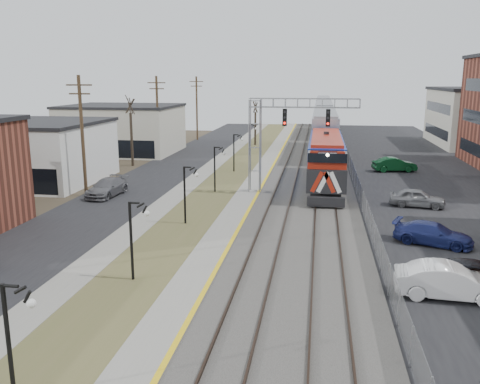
# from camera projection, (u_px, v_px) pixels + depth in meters

# --- Properties ---
(ground) EXTENTS (160.00, 160.00, 0.00)m
(ground) POSITION_uv_depth(u_px,v_px,m) (162.00, 381.00, 16.73)
(ground) COLOR #473D2D
(ground) RESTS_ON ground
(street_west) EXTENTS (7.00, 120.00, 0.04)m
(street_west) POSITION_uv_depth(u_px,v_px,m) (157.00, 175.00, 52.19)
(street_west) COLOR black
(street_west) RESTS_ON ground
(sidewalk) EXTENTS (2.00, 120.00, 0.08)m
(sidewalk) POSITION_uv_depth(u_px,v_px,m) (200.00, 176.00, 51.51)
(sidewalk) COLOR gray
(sidewalk) RESTS_ON ground
(grass_median) EXTENTS (4.00, 120.00, 0.06)m
(grass_median) POSITION_uv_depth(u_px,v_px,m) (229.00, 177.00, 51.06)
(grass_median) COLOR brown
(grass_median) RESTS_ON ground
(platform) EXTENTS (2.00, 120.00, 0.24)m
(platform) POSITION_uv_depth(u_px,v_px,m) (259.00, 177.00, 50.59)
(platform) COLOR gray
(platform) RESTS_ON ground
(ballast_bed) EXTENTS (8.00, 120.00, 0.20)m
(ballast_bed) POSITION_uv_depth(u_px,v_px,m) (309.00, 179.00, 49.84)
(ballast_bed) COLOR #595651
(ballast_bed) RESTS_ON ground
(parking_lot) EXTENTS (16.00, 120.00, 0.04)m
(parking_lot) POSITION_uv_depth(u_px,v_px,m) (437.00, 183.00, 48.05)
(parking_lot) COLOR black
(parking_lot) RESTS_ON ground
(platform_edge) EXTENTS (0.24, 120.00, 0.01)m
(platform_edge) POSITION_uv_depth(u_px,v_px,m) (267.00, 176.00, 50.43)
(platform_edge) COLOR gold
(platform_edge) RESTS_ON platform
(track_near) EXTENTS (1.58, 120.00, 0.15)m
(track_near) POSITION_uv_depth(u_px,v_px,m) (289.00, 176.00, 50.10)
(track_near) COLOR #2D2119
(track_near) RESTS_ON ballast_bed
(track_far) EXTENTS (1.58, 120.00, 0.15)m
(track_far) POSITION_uv_depth(u_px,v_px,m) (325.00, 177.00, 49.58)
(track_far) COLOR #2D2119
(track_far) RESTS_ON ballast_bed
(train) EXTENTS (3.00, 85.85, 5.33)m
(train) POSITION_uv_depth(u_px,v_px,m) (324.00, 122.00, 80.31)
(train) COLOR navy
(train) RESTS_ON ground
(signal_gantry) EXTENTS (9.00, 1.07, 8.15)m
(signal_gantry) POSITION_uv_depth(u_px,v_px,m) (275.00, 129.00, 42.30)
(signal_gantry) COLOR gray
(signal_gantry) RESTS_ON ground
(lampposts) EXTENTS (0.14, 62.14, 4.00)m
(lampposts) POSITION_uv_depth(u_px,v_px,m) (186.00, 195.00, 34.52)
(lampposts) COLOR black
(lampposts) RESTS_ON ground
(utility_poles) EXTENTS (0.28, 80.28, 10.00)m
(utility_poles) POSITION_uv_depth(u_px,v_px,m) (82.00, 137.00, 41.91)
(utility_poles) COLOR #4C3823
(utility_poles) RESTS_ON ground
(fence) EXTENTS (0.04, 120.00, 1.60)m
(fence) POSITION_uv_depth(u_px,v_px,m) (353.00, 173.00, 49.06)
(fence) COLOR gray
(fence) RESTS_ON ground
(buildings_west) EXTENTS (14.00, 67.00, 7.00)m
(buildings_west) POSITION_uv_depth(u_px,v_px,m) (7.00, 160.00, 42.56)
(buildings_west) COLOR #B8B2A1
(buildings_west) RESTS_ON ground
(bare_trees) EXTENTS (12.30, 42.30, 5.95)m
(bare_trees) POSITION_uv_depth(u_px,v_px,m) (157.00, 144.00, 55.55)
(bare_trees) COLOR #382D23
(bare_trees) RESTS_ON ground
(car_lot_b) EXTENTS (4.87, 1.99, 1.57)m
(car_lot_b) POSITION_uv_depth(u_px,v_px,m) (449.00, 282.00, 22.81)
(car_lot_b) COLOR white
(car_lot_b) RESTS_ON ground
(car_lot_c) EXTENTS (4.96, 2.45, 1.35)m
(car_lot_c) POSITION_uv_depth(u_px,v_px,m) (476.00, 276.00, 23.76)
(car_lot_c) COLOR black
(car_lot_c) RESTS_ON ground
(car_lot_d) EXTENTS (4.92, 3.37, 1.32)m
(car_lot_d) POSITION_uv_depth(u_px,v_px,m) (433.00, 234.00, 30.19)
(car_lot_d) COLOR navy
(car_lot_d) RESTS_ON ground
(car_lot_e) EXTENTS (4.35, 2.33, 1.41)m
(car_lot_e) POSITION_uv_depth(u_px,v_px,m) (417.00, 198.00, 39.04)
(car_lot_e) COLOR slate
(car_lot_e) RESTS_ON ground
(car_lot_f) EXTENTS (4.76, 2.47, 1.49)m
(car_lot_f) POSITION_uv_depth(u_px,v_px,m) (394.00, 165.00, 53.82)
(car_lot_f) COLOR #0C401D
(car_lot_f) RESTS_ON ground
(car_street_b) EXTENTS (2.43, 5.13, 1.44)m
(car_street_b) POSITION_uv_depth(u_px,v_px,m) (107.00, 188.00, 42.66)
(car_street_b) COLOR slate
(car_street_b) RESTS_ON ground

